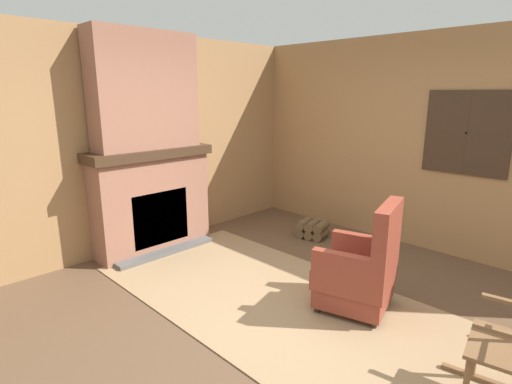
{
  "coord_description": "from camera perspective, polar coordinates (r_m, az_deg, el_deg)",
  "views": [
    {
      "loc": [
        2.05,
        -2.46,
        1.93
      ],
      "look_at": [
        -0.88,
        0.46,
        0.9
      ],
      "focal_mm": 28.0,
      "sensor_mm": 36.0,
      "label": 1
    }
  ],
  "objects": [
    {
      "name": "wood_panel_wall_left",
      "position": [
        5.18,
        -16.45,
        6.67
      ],
      "size": [
        0.06,
        5.49,
        2.64
      ],
      "color": "#9E7247",
      "rests_on": "ground"
    },
    {
      "name": "oil_lamp_vase",
      "position": [
        4.88,
        -18.26,
        6.78
      ],
      "size": [
        0.13,
        0.13,
        0.27
      ],
      "color": "#B24C42",
      "rests_on": "fireplace_hearth"
    },
    {
      "name": "chimney_breast",
      "position": [
        4.94,
        -15.62,
        13.73
      ],
      "size": [
        0.35,
        1.26,
        1.34
      ],
      "color": "#93604C",
      "rests_on": "fireplace_hearth"
    },
    {
      "name": "area_rug",
      "position": [
        3.87,
        4.6,
        -15.87
      ],
      "size": [
        4.05,
        1.84,
        0.01
      ],
      "color": "#997A56",
      "rests_on": "ground"
    },
    {
      "name": "wood_panel_wall_back",
      "position": [
        5.37,
        22.62,
        6.46
      ],
      "size": [
        5.49,
        0.09,
        2.64
      ],
      "color": "#9E7247",
      "rests_on": "ground"
    },
    {
      "name": "armchair",
      "position": [
        3.77,
        14.7,
        -10.95
      ],
      "size": [
        0.78,
        0.77,
        1.03
      ],
      "rotation": [
        0.0,
        0.0,
        3.41
      ],
      "color": "brown",
      "rests_on": "ground"
    },
    {
      "name": "ground_plane",
      "position": [
        3.74,
        4.67,
        -17.16
      ],
      "size": [
        14.0,
        14.0,
        0.0
      ],
      "primitive_type": "plane",
      "color": "brown"
    },
    {
      "name": "firewood_stack",
      "position": [
        5.54,
        8.08,
        -5.25
      ],
      "size": [
        0.45,
        0.41,
        0.23
      ],
      "rotation": [
        0.0,
        0.0,
        0.25
      ],
      "color": "brown",
      "rests_on": "ground"
    },
    {
      "name": "fireplace_hearth",
      "position": [
        5.1,
        -14.59,
        -1.15
      ],
      "size": [
        0.61,
        1.54,
        1.28
      ],
      "color": "#93604C",
      "rests_on": "ground"
    },
    {
      "name": "storage_case",
      "position": [
        5.19,
        -12.08,
        7.21
      ],
      "size": [
        0.15,
        0.21,
        0.13
      ],
      "color": "gray",
      "rests_on": "fireplace_hearth"
    }
  ]
}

